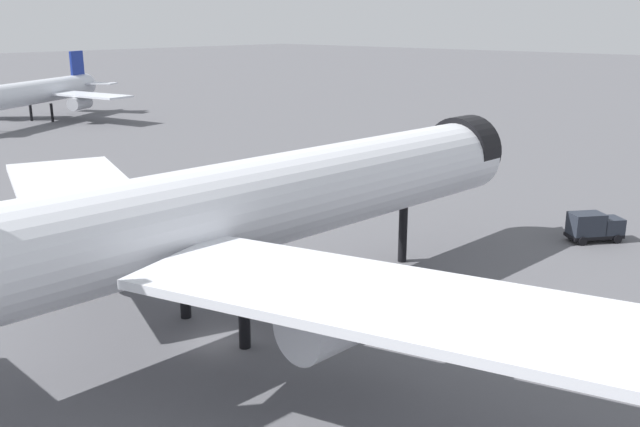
{
  "coord_description": "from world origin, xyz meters",
  "views": [
    {
      "loc": [
        -28.12,
        -35.54,
        21.82
      ],
      "look_at": [
        11.88,
        0.98,
        6.77
      ],
      "focal_mm": 39.2,
      "sensor_mm": 36.0,
      "label": 1
    }
  ],
  "objects_px": {
    "airliner_far_taxiway": "(34,93)",
    "traffic_cone_near_nose": "(165,195)",
    "airliner_near_gate": "(239,210)",
    "service_truck_front": "(594,226)"
  },
  "relations": [
    {
      "from": "airliner_far_taxiway",
      "to": "traffic_cone_near_nose",
      "type": "height_order",
      "value": "airliner_far_taxiway"
    },
    {
      "from": "airliner_near_gate",
      "to": "traffic_cone_near_nose",
      "type": "bearing_deg",
      "value": 65.29
    },
    {
      "from": "airliner_near_gate",
      "to": "airliner_far_taxiway",
      "type": "height_order",
      "value": "airliner_near_gate"
    },
    {
      "from": "airliner_far_taxiway",
      "to": "traffic_cone_near_nose",
      "type": "xyz_separation_m",
      "value": [
        -21.01,
        -77.08,
        -6.11
      ]
    },
    {
      "from": "airliner_far_taxiway",
      "to": "traffic_cone_near_nose",
      "type": "bearing_deg",
      "value": 46.07
    },
    {
      "from": "traffic_cone_near_nose",
      "to": "airliner_far_taxiway",
      "type": "bearing_deg",
      "value": 74.76
    },
    {
      "from": "traffic_cone_near_nose",
      "to": "service_truck_front",
      "type": "bearing_deg",
      "value": -68.4
    },
    {
      "from": "airliner_near_gate",
      "to": "service_truck_front",
      "type": "relative_size",
      "value": 11.6
    },
    {
      "from": "airliner_near_gate",
      "to": "service_truck_front",
      "type": "xyz_separation_m",
      "value": [
        37.26,
        -11.67,
        -7.07
      ]
    },
    {
      "from": "airliner_far_taxiway",
      "to": "traffic_cone_near_nose",
      "type": "relative_size",
      "value": 61.07
    }
  ]
}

